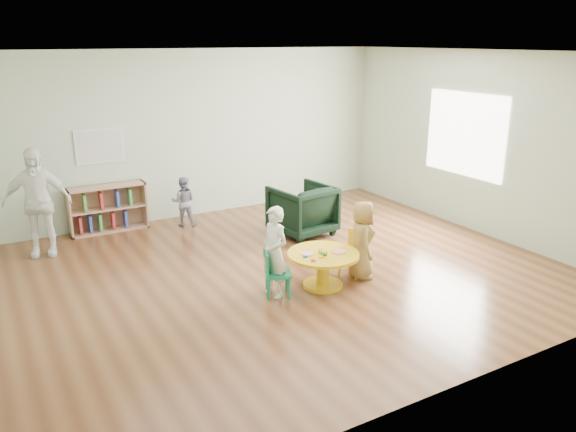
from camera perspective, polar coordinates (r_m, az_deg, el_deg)
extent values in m
plane|color=#5A321C|center=(7.47, -0.51, -5.67)|extent=(7.00, 7.00, 0.00)
cube|color=silver|center=(6.87, -0.58, 15.91)|extent=(7.00, 6.00, 0.10)
cube|color=#A2B49A|center=(9.72, -9.32, 8.18)|extent=(7.00, 0.10, 2.80)
cube|color=#A2B49A|center=(4.76, 17.46, -2.31)|extent=(7.00, 0.10, 2.80)
cube|color=#A2B49A|center=(9.24, 18.90, 6.98)|extent=(0.10, 6.00, 2.80)
cube|color=white|center=(9.40, 17.52, 7.91)|extent=(0.02, 1.60, 1.30)
cylinder|color=gold|center=(6.99, 3.57, -5.60)|extent=(0.16, 0.16, 0.40)
cylinder|color=gold|center=(7.07, 3.54, -6.96)|extent=(0.49, 0.49, 0.04)
cylinder|color=gold|center=(6.91, 3.60, -3.91)|extent=(0.89, 0.89, 0.04)
cylinder|color=pink|center=(6.84, 2.00, -3.87)|extent=(0.15, 0.15, 0.02)
cylinder|color=pink|center=(6.93, 5.19, -3.63)|extent=(0.17, 0.17, 0.02)
cylinder|color=gold|center=(6.87, 3.56, -3.67)|extent=(0.07, 0.13, 0.04)
cylinder|color=#136A30|center=(6.79, 3.78, -3.92)|extent=(0.03, 0.05, 0.02)
cylinder|color=#136A30|center=(6.94, 3.35, -3.42)|extent=(0.03, 0.05, 0.02)
cube|color=red|center=(6.64, 2.56, -4.53)|extent=(0.06, 0.06, 0.02)
cube|color=orange|center=(6.75, 3.41, -4.18)|extent=(0.06, 0.05, 0.02)
cube|color=#1841B4|center=(6.76, 1.75, -4.13)|extent=(0.06, 0.06, 0.02)
cube|color=#136A30|center=(6.83, 3.61, -3.93)|extent=(0.06, 0.05, 0.02)
cube|color=#167D54|center=(6.72, -1.05, -5.84)|extent=(0.40, 0.40, 0.04)
cube|color=#167D54|center=(6.65, -2.18, -4.70)|extent=(0.15, 0.29, 0.26)
cylinder|color=#167D54|center=(6.88, -2.15, -6.64)|extent=(0.04, 0.04, 0.26)
cylinder|color=#167D54|center=(6.66, -1.98, -7.49)|extent=(0.04, 0.04, 0.26)
cylinder|color=#167D54|center=(6.90, -0.14, -6.55)|extent=(0.04, 0.04, 0.26)
cylinder|color=#167D54|center=(6.68, 0.10, -7.39)|extent=(0.04, 0.04, 0.26)
cube|color=gold|center=(7.34, 6.64, -3.80)|extent=(0.40, 0.40, 0.04)
cube|color=gold|center=(7.40, 7.21, -2.39)|extent=(0.15, 0.30, 0.27)
cylinder|color=gold|center=(7.44, 7.91, -4.83)|extent=(0.04, 0.04, 0.27)
cylinder|color=gold|center=(7.56, 6.28, -4.42)|extent=(0.04, 0.04, 0.27)
cylinder|color=gold|center=(7.24, 6.93, -5.44)|extent=(0.04, 0.04, 0.27)
cylinder|color=gold|center=(7.36, 5.27, -5.00)|extent=(0.04, 0.04, 0.27)
cube|color=#A3765B|center=(9.26, -21.33, 0.20)|extent=(0.03, 0.30, 0.75)
cube|color=#A3765B|center=(9.48, -14.38, 1.26)|extent=(0.03, 0.30, 0.75)
cube|color=#A3765B|center=(9.46, -17.62, -1.35)|extent=(1.20, 0.30, 0.03)
cube|color=#A3765B|center=(9.26, -18.03, 2.87)|extent=(1.20, 0.30, 0.03)
cube|color=#A3765B|center=(9.35, -17.82, 0.74)|extent=(1.14, 0.28, 0.03)
cube|color=#A3765B|center=(9.49, -18.01, 0.95)|extent=(1.20, 0.02, 0.75)
cube|color=#B12F34|center=(9.32, -20.37, -0.85)|extent=(0.04, 0.18, 0.26)
cube|color=#324EAF|center=(9.34, -19.47, -0.71)|extent=(0.04, 0.18, 0.26)
cube|color=#4D9C48|center=(9.36, -18.57, -0.57)|extent=(0.04, 0.18, 0.26)
cube|color=#B12F34|center=(9.40, -17.39, -0.38)|extent=(0.04, 0.18, 0.26)
cube|color=#324EAF|center=(9.44, -16.21, -0.20)|extent=(0.04, 0.18, 0.26)
cube|color=#4D9C48|center=(9.24, -19.99, 1.28)|extent=(0.04, 0.18, 0.26)
cube|color=#B12F34|center=(9.28, -18.48, 1.50)|extent=(0.04, 0.18, 0.26)
cube|color=#324EAF|center=(9.32, -16.98, 1.73)|extent=(0.04, 0.18, 0.26)
cube|color=#4D9C48|center=(9.37, -15.80, 1.90)|extent=(0.04, 0.18, 0.26)
cube|color=white|center=(9.28, -18.59, 6.75)|extent=(0.74, 0.01, 0.54)
cube|color=#FF353B|center=(9.28, -18.59, 6.74)|extent=(0.70, 0.00, 0.50)
imported|color=black|center=(8.76, 1.47, 0.63)|extent=(0.96, 0.98, 0.79)
imported|color=white|center=(6.62, -1.39, -3.67)|extent=(0.33, 0.44, 1.10)
imported|color=yellow|center=(7.20, 7.53, -2.41)|extent=(0.50, 0.58, 1.02)
imported|color=#1A1B41|center=(9.31, -10.56, 1.46)|extent=(0.49, 0.45, 0.82)
imported|color=white|center=(8.55, -24.13, 1.28)|extent=(0.97, 0.60, 1.55)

